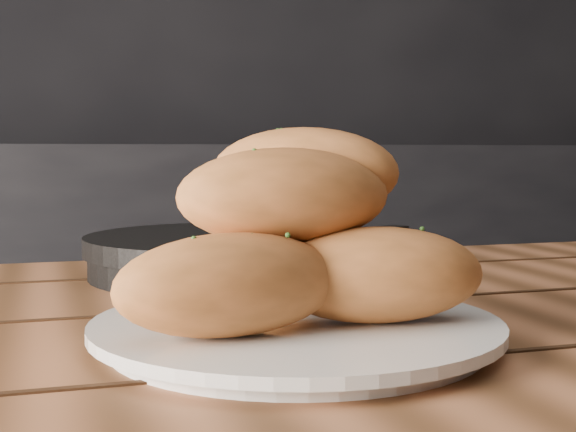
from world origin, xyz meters
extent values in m
cube|color=black|center=(0.00, 1.70, 0.45)|extent=(2.80, 0.60, 0.90)
cube|color=#985C39|center=(-0.13, 0.40, 0.73)|extent=(1.41, 0.91, 0.04)
cylinder|color=silver|center=(-0.17, 0.36, 0.76)|extent=(0.26, 0.26, 0.01)
cylinder|color=silver|center=(-0.17, 0.36, 0.76)|extent=(0.29, 0.29, 0.01)
ellipsoid|color=#C06C35|center=(-0.23, 0.32, 0.80)|extent=(0.17, 0.10, 0.07)
ellipsoid|color=#C06C35|center=(-0.12, 0.33, 0.80)|extent=(0.16, 0.10, 0.07)
ellipsoid|color=#C06C35|center=(-0.18, 0.41, 0.80)|extent=(0.12, 0.16, 0.07)
ellipsoid|color=#C06C35|center=(-0.18, 0.35, 0.86)|extent=(0.15, 0.07, 0.07)
ellipsoid|color=#C06C35|center=(-0.16, 0.39, 0.87)|extent=(0.16, 0.13, 0.07)
cylinder|color=black|center=(-0.15, 0.69, 0.77)|extent=(0.30, 0.30, 0.03)
cylinder|color=black|center=(-0.15, 0.69, 0.79)|extent=(0.31, 0.31, 0.02)
cube|color=black|center=(0.05, 0.77, 0.78)|extent=(0.14, 0.08, 0.01)
camera|label=1|loc=(-0.34, -0.17, 0.89)|focal=50.00mm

